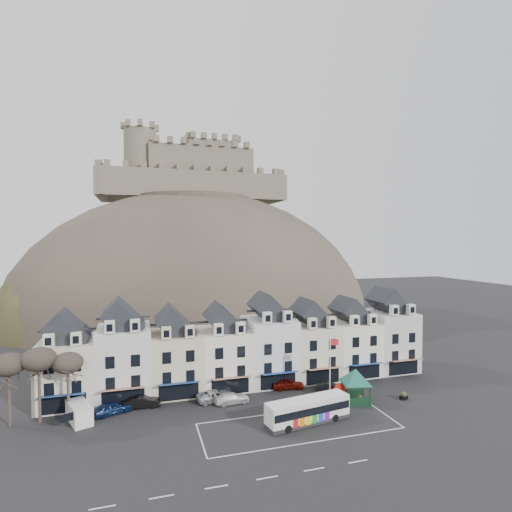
{
  "coord_description": "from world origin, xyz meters",
  "views": [
    {
      "loc": [
        -15.21,
        -39.36,
        20.82
      ],
      "look_at": [
        3.78,
        24.0,
        18.17
      ],
      "focal_mm": 28.0,
      "sensor_mm": 36.0,
      "label": 1
    }
  ],
  "objects_px": {
    "car_white": "(232,398)",
    "car_black": "(142,402)",
    "bus": "(308,409)",
    "car_charcoal": "(330,387)",
    "bus_shelter": "(356,376)",
    "flagpole": "(331,366)",
    "white_van": "(79,413)",
    "car_navy": "(112,408)",
    "car_maroon": "(288,383)",
    "red_buoy": "(340,391)",
    "car_silver": "(216,395)"
  },
  "relations": [
    {
      "from": "bus",
      "to": "car_navy",
      "type": "bearing_deg",
      "value": 148.57
    },
    {
      "from": "red_buoy",
      "to": "car_maroon",
      "type": "xyz_separation_m",
      "value": [
        -5.2,
        5.37,
        -0.27
      ]
    },
    {
      "from": "car_silver",
      "to": "bus",
      "type": "bearing_deg",
      "value": -144.14
    },
    {
      "from": "car_black",
      "to": "car_charcoal",
      "type": "height_order",
      "value": "car_black"
    },
    {
      "from": "bus",
      "to": "bus_shelter",
      "type": "relative_size",
      "value": 1.55
    },
    {
      "from": "car_maroon",
      "to": "bus_shelter",
      "type": "bearing_deg",
      "value": -127.86
    },
    {
      "from": "car_navy",
      "to": "car_maroon",
      "type": "xyz_separation_m",
      "value": [
        23.04,
        1.51,
        0.01
      ]
    },
    {
      "from": "bus_shelter",
      "to": "white_van",
      "type": "bearing_deg",
      "value": -173.98
    },
    {
      "from": "bus_shelter",
      "to": "car_charcoal",
      "type": "relative_size",
      "value": 1.75
    },
    {
      "from": "bus_shelter",
      "to": "car_black",
      "type": "relative_size",
      "value": 1.48
    },
    {
      "from": "car_white",
      "to": "car_charcoal",
      "type": "bearing_deg",
      "value": -94.72
    },
    {
      "from": "bus_shelter",
      "to": "car_silver",
      "type": "relative_size",
      "value": 1.36
    },
    {
      "from": "flagpole",
      "to": "red_buoy",
      "type": "bearing_deg",
      "value": 20.85
    },
    {
      "from": "white_van",
      "to": "car_white",
      "type": "distance_m",
      "value": 17.97
    },
    {
      "from": "red_buoy",
      "to": "car_silver",
      "type": "bearing_deg",
      "value": 164.93
    },
    {
      "from": "bus",
      "to": "car_silver",
      "type": "relative_size",
      "value": 2.1
    },
    {
      "from": "flagpole",
      "to": "white_van",
      "type": "distance_m",
      "value": 30.51
    },
    {
      "from": "car_silver",
      "to": "car_maroon",
      "type": "relative_size",
      "value": 1.08
    },
    {
      "from": "car_maroon",
      "to": "red_buoy",
      "type": "bearing_deg",
      "value": -128.28
    },
    {
      "from": "bus_shelter",
      "to": "red_buoy",
      "type": "height_order",
      "value": "bus_shelter"
    },
    {
      "from": "car_maroon",
      "to": "car_navy",
      "type": "bearing_deg",
      "value": 101.4
    },
    {
      "from": "white_van",
      "to": "bus",
      "type": "bearing_deg",
      "value": -38.55
    },
    {
      "from": "car_navy",
      "to": "car_black",
      "type": "height_order",
      "value": "car_navy"
    },
    {
      "from": "car_navy",
      "to": "car_white",
      "type": "height_order",
      "value": "car_navy"
    },
    {
      "from": "white_van",
      "to": "car_charcoal",
      "type": "distance_m",
      "value": 31.74
    },
    {
      "from": "bus",
      "to": "car_white",
      "type": "bearing_deg",
      "value": 122.66
    },
    {
      "from": "car_white",
      "to": "car_charcoal",
      "type": "relative_size",
      "value": 1.2
    },
    {
      "from": "car_navy",
      "to": "car_silver",
      "type": "distance_m",
      "value": 12.65
    },
    {
      "from": "car_white",
      "to": "car_charcoal",
      "type": "height_order",
      "value": "car_white"
    },
    {
      "from": "flagpole",
      "to": "car_maroon",
      "type": "xyz_separation_m",
      "value": [
        -3.54,
        6.01,
        -4.04
      ]
    },
    {
      "from": "red_buoy",
      "to": "car_navy",
      "type": "bearing_deg",
      "value": 172.21
    },
    {
      "from": "car_maroon",
      "to": "car_charcoal",
      "type": "xyz_separation_m",
      "value": [
        5.2,
        -2.5,
        -0.14
      ]
    },
    {
      "from": "car_navy",
      "to": "car_black",
      "type": "distance_m",
      "value": 3.55
    },
    {
      "from": "flagpole",
      "to": "car_maroon",
      "type": "distance_m",
      "value": 8.06
    },
    {
      "from": "car_black",
      "to": "car_charcoal",
      "type": "xyz_separation_m",
      "value": [
        24.8,
        -1.86,
        -0.11
      ]
    },
    {
      "from": "car_navy",
      "to": "car_maroon",
      "type": "bearing_deg",
      "value": -107.99
    },
    {
      "from": "flagpole",
      "to": "car_white",
      "type": "relative_size",
      "value": 1.84
    },
    {
      "from": "flagpole",
      "to": "car_maroon",
      "type": "height_order",
      "value": "flagpole"
    },
    {
      "from": "bus_shelter",
      "to": "car_charcoal",
      "type": "bearing_deg",
      "value": 122.37
    },
    {
      "from": "bus",
      "to": "car_white",
      "type": "height_order",
      "value": "bus"
    },
    {
      "from": "bus",
      "to": "flagpole",
      "type": "distance_m",
      "value": 7.45
    },
    {
      "from": "car_silver",
      "to": "car_maroon",
      "type": "height_order",
      "value": "car_maroon"
    },
    {
      "from": "bus",
      "to": "car_white",
      "type": "relative_size",
      "value": 2.25
    },
    {
      "from": "bus",
      "to": "car_charcoal",
      "type": "distance_m",
      "value": 10.42
    },
    {
      "from": "car_silver",
      "to": "flagpole",
      "type": "bearing_deg",
      "value": -117.12
    },
    {
      "from": "car_black",
      "to": "red_buoy",
      "type": "bearing_deg",
      "value": -100.09
    },
    {
      "from": "bus_shelter",
      "to": "car_black",
      "type": "height_order",
      "value": "bus_shelter"
    },
    {
      "from": "flagpole",
      "to": "car_charcoal",
      "type": "bearing_deg",
      "value": 64.62
    },
    {
      "from": "bus",
      "to": "car_navy",
      "type": "height_order",
      "value": "bus"
    },
    {
      "from": "car_white",
      "to": "car_black",
      "type": "bearing_deg",
      "value": 75.71
    }
  ]
}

